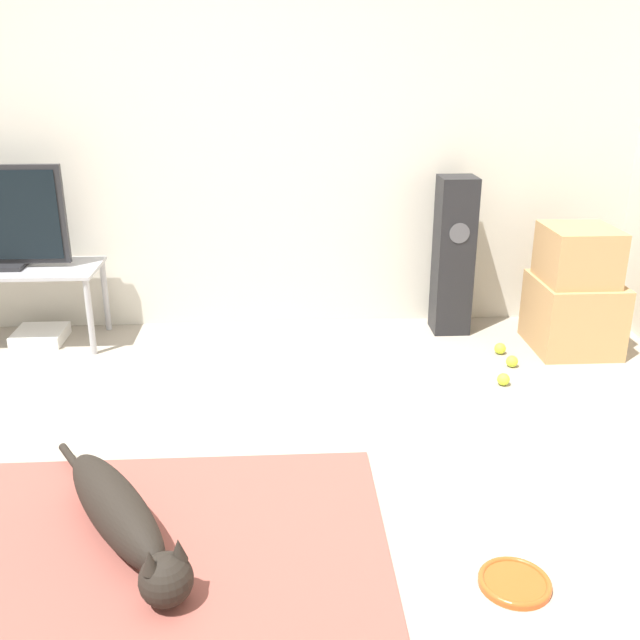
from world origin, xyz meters
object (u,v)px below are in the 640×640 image
(tennis_ball_near_speaker, at_px, (503,379))
(game_console, at_px, (40,336))
(tv_stand, at_px, (2,277))
(dog, at_px, (122,517))
(tennis_ball_by_boxes, at_px, (500,348))
(cardboard_box_upper, at_px, (578,255))
(cardboard_box_lower, at_px, (573,314))
(floor_speaker, at_px, (453,256))
(tennis_ball_loose_on_carpet, at_px, (512,361))
(frisbee, at_px, (515,582))

(tennis_ball_near_speaker, relative_size, game_console, 0.23)
(tv_stand, relative_size, tennis_ball_near_speaker, 17.02)
(dog, distance_m, tennis_ball_by_boxes, 2.45)
(cardboard_box_upper, height_order, tv_stand, cardboard_box_upper)
(cardboard_box_lower, distance_m, tennis_ball_by_boxes, 0.48)
(floor_speaker, bearing_deg, tennis_ball_by_boxes, -62.19)
(tv_stand, bearing_deg, tennis_ball_loose_on_carpet, -10.16)
(dog, xyz_separation_m, frisbee, (1.32, -0.29, -0.10))
(frisbee, relative_size, cardboard_box_lower, 0.48)
(cardboard_box_upper, distance_m, tennis_ball_loose_on_carpet, 0.72)
(cardboard_box_lower, distance_m, tennis_ball_loose_on_carpet, 0.53)
(cardboard_box_lower, xyz_separation_m, game_console, (-3.17, 0.28, -0.17))
(cardboard_box_lower, relative_size, cardboard_box_upper, 1.21)
(floor_speaker, distance_m, tv_stand, 2.68)
(tv_stand, distance_m, tennis_ball_near_speaker, 2.91)
(tennis_ball_near_speaker, bearing_deg, dog, -145.22)
(dog, xyz_separation_m, game_console, (-0.89, 1.97, -0.08))
(cardboard_box_upper, height_order, tennis_ball_by_boxes, cardboard_box_upper)
(cardboard_box_upper, bearing_deg, cardboard_box_lower, 30.85)
(tennis_ball_by_boxes, bearing_deg, dog, -138.67)
(cardboard_box_lower, height_order, tv_stand, tv_stand)
(dog, relative_size, cardboard_box_lower, 2.02)
(frisbee, relative_size, tennis_ball_by_boxes, 3.60)
(tennis_ball_near_speaker, bearing_deg, frisbee, -105.52)
(frisbee, relative_size, cardboard_box_upper, 0.57)
(tennis_ball_by_boxes, relative_size, tennis_ball_loose_on_carpet, 1.00)
(tennis_ball_near_speaker, height_order, game_console, game_console)
(floor_speaker, height_order, game_console, floor_speaker)
(tennis_ball_near_speaker, bearing_deg, floor_speaker, 97.36)
(tennis_ball_loose_on_carpet, distance_m, game_console, 2.80)
(cardboard_box_lower, xyz_separation_m, tennis_ball_loose_on_carpet, (-0.43, -0.26, -0.17))
(cardboard_box_lower, distance_m, game_console, 3.19)
(dog, bearing_deg, cardboard_box_upper, 36.68)
(cardboard_box_lower, height_order, floor_speaker, floor_speaker)
(cardboard_box_lower, relative_size, tv_stand, 0.44)
(cardboard_box_lower, distance_m, cardboard_box_upper, 0.37)
(frisbee, relative_size, game_console, 0.81)
(floor_speaker, bearing_deg, tennis_ball_near_speaker, -82.64)
(dog, xyz_separation_m, cardboard_box_lower, (2.28, 1.70, 0.09))
(dog, xyz_separation_m, floor_speaker, (1.63, 2.02, 0.37))
(dog, height_order, floor_speaker, floor_speaker)
(tennis_ball_near_speaker, distance_m, tennis_ball_loose_on_carpet, 0.26)
(frisbee, bearing_deg, cardboard_box_upper, 64.47)
(tennis_ball_near_speaker, bearing_deg, tennis_ball_by_boxes, 75.65)
(dog, xyz_separation_m, tennis_ball_near_speaker, (1.73, 1.20, -0.08))
(tennis_ball_by_boxes, bearing_deg, cardboard_box_upper, 8.86)
(tennis_ball_loose_on_carpet, height_order, game_console, game_console)
(cardboard_box_lower, bearing_deg, dog, -143.37)
(dog, bearing_deg, frisbee, -12.31)
(floor_speaker, xyz_separation_m, game_console, (-2.52, -0.05, -0.45))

